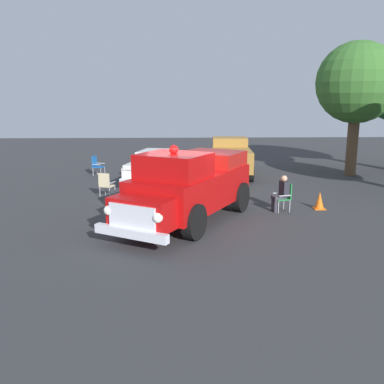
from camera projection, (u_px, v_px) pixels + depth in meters
ground_plane at (188, 221)px, 13.99m from camera, size 60.00×60.00×0.00m
vintage_fire_truck at (189, 186)px, 13.67m from camera, size 6.24×4.86×2.59m
classic_hot_rod at (155, 166)px, 20.43m from camera, size 4.68×2.85×1.46m
parked_pickup at (230, 157)px, 21.94m from camera, size 4.91×2.30×1.90m
lawn_chair_near_truck at (285, 195)px, 15.09m from camera, size 0.61×0.60×1.02m
lawn_chair_by_car at (97, 164)px, 22.03m from camera, size 0.62×0.62×1.02m
lawn_chair_spare at (106, 183)px, 17.12m from camera, size 0.64×0.64×1.02m
spectator_seated at (281, 192)px, 15.03m from camera, size 0.50×0.61×1.29m
spectator_standing at (224, 170)px, 18.04m from camera, size 0.45×0.59×1.68m
oak_tree_distant at (357, 83)px, 21.22m from camera, size 4.04×4.04×6.71m
traffic_cone at (319, 201)px, 15.43m from camera, size 0.40×0.40×0.64m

